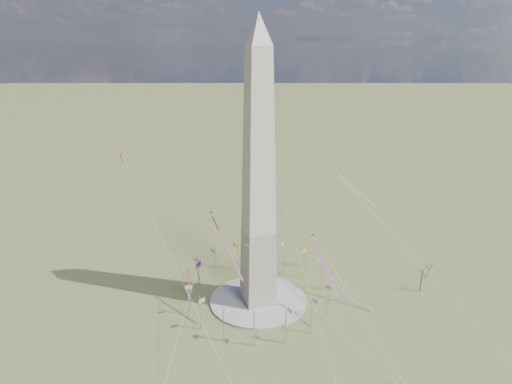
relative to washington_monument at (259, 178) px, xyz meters
name	(u,v)px	position (x,y,z in m)	size (l,w,h in m)	color
ground	(258,301)	(0.00, 0.00, -47.95)	(2000.00, 2000.00, 0.00)	#52592C
plaza	(258,300)	(0.00, 0.00, -47.55)	(36.00, 36.00, 0.80)	#A5A297
washington_monument	(259,178)	(0.00, 0.00, 0.00)	(15.56, 15.56, 100.00)	#AAA78F
flagpole_ring	(258,284)	(0.00, 0.00, -40.68)	(54.40, 54.40, 13.00)	silver
tree_near	(423,269)	(61.72, -13.72, -38.54)	(7.54, 7.54, 13.20)	#49402C
kite_delta_black	(340,176)	(39.34, 13.71, -6.75)	(16.40, 15.15, 14.99)	black
kite_diamond_purple	(199,268)	(-21.66, 1.41, -30.78)	(2.21, 3.43, 10.51)	#451A77
kite_streamer_left	(322,257)	(19.61, -11.09, -27.75)	(2.13, 22.82, 15.69)	red
kite_streamer_mid	(221,235)	(-13.57, -0.02, -18.86)	(5.63, 23.97, 16.56)	red
kite_streamer_right	(336,275)	(28.26, -6.84, -38.45)	(13.31, 20.73, 16.08)	red
kite_small_red	(121,155)	(-42.37, 35.93, 3.07)	(1.52, 2.24, 4.74)	#F2461C
kite_small_white	(251,92)	(11.73, 42.09, 23.90)	(1.25, 2.11, 4.99)	white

